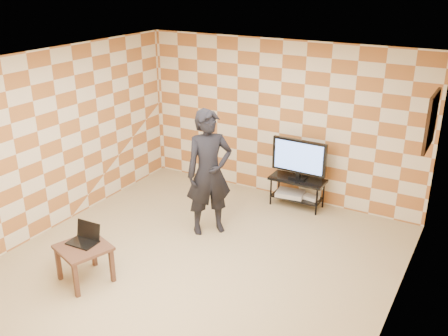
% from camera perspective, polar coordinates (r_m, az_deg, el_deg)
% --- Properties ---
extents(floor, '(5.00, 5.00, 0.00)m').
position_cam_1_polar(floor, '(7.01, -2.47, -10.37)').
color(floor, tan).
rests_on(floor, ground).
extents(wall_back, '(5.00, 0.02, 2.70)m').
position_cam_1_polar(wall_back, '(8.49, 6.39, 5.41)').
color(wall_back, beige).
rests_on(wall_back, ground).
extents(wall_front, '(5.00, 0.02, 2.70)m').
position_cam_1_polar(wall_front, '(4.70, -19.36, -10.01)').
color(wall_front, beige).
rests_on(wall_front, ground).
extents(wall_left, '(0.02, 5.00, 2.70)m').
position_cam_1_polar(wall_left, '(7.94, -18.14, 3.27)').
color(wall_left, beige).
rests_on(wall_left, ground).
extents(wall_right, '(0.02, 5.00, 2.70)m').
position_cam_1_polar(wall_right, '(5.58, 19.69, -4.83)').
color(wall_right, beige).
rests_on(wall_right, ground).
extents(ceiling, '(5.00, 5.00, 0.02)m').
position_cam_1_polar(ceiling, '(6.02, -2.89, 11.93)').
color(ceiling, white).
rests_on(ceiling, wall_back).
extents(wall_art, '(0.04, 0.72, 0.72)m').
position_cam_1_polar(wall_art, '(6.83, 22.63, 4.99)').
color(wall_art, black).
rests_on(wall_art, wall_right).
extents(tv_stand, '(0.92, 0.41, 0.50)m').
position_cam_1_polar(tv_stand, '(8.40, 8.38, -2.05)').
color(tv_stand, black).
rests_on(tv_stand, floor).
extents(tv, '(0.93, 0.18, 0.67)m').
position_cam_1_polar(tv, '(8.21, 8.57, 1.19)').
color(tv, black).
rests_on(tv, tv_stand).
extents(dvd_player, '(0.49, 0.38, 0.08)m').
position_cam_1_polar(dvd_player, '(8.48, 7.60, -2.91)').
color(dvd_player, '#ADADB0').
rests_on(dvd_player, tv_stand).
extents(game_console, '(0.26, 0.20, 0.05)m').
position_cam_1_polar(game_console, '(8.41, 9.91, -3.34)').
color(game_console, silver).
rests_on(game_console, tv_stand).
extents(side_table, '(0.75, 0.75, 0.50)m').
position_cam_1_polar(side_table, '(6.61, -15.73, -9.27)').
color(side_table, '#352117').
rests_on(side_table, floor).
extents(laptop, '(0.37, 0.30, 0.24)m').
position_cam_1_polar(laptop, '(6.64, -15.62, -7.70)').
color(laptop, black).
rests_on(laptop, side_table).
extents(person, '(0.81, 0.82, 1.90)m').
position_cam_1_polar(person, '(7.31, -1.72, -0.55)').
color(person, black).
rests_on(person, floor).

